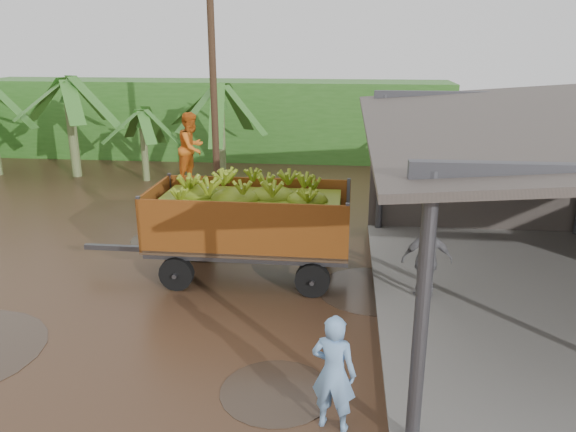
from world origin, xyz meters
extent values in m
plane|color=black|center=(0.00, 0.00, 0.00)|extent=(100.00, 100.00, 0.00)
cube|color=#2D661E|center=(-2.00, 16.00, 1.80)|extent=(22.00, 3.00, 3.60)
cube|color=#47474C|center=(-1.20, 2.00, 0.57)|extent=(1.86, 0.15, 0.12)
imported|color=#CB5E17|center=(0.60, 2.43, 3.02)|extent=(0.87, 0.98, 1.69)
imported|color=#79A8DE|center=(4.17, -3.42, 0.92)|extent=(0.76, 0.60, 1.83)
imported|color=gray|center=(6.07, 1.06, 0.93)|extent=(1.10, 0.48, 1.85)
cylinder|color=#47301E|center=(-0.24, 8.50, 3.99)|extent=(0.24, 0.24, 7.98)
camera|label=1|loc=(4.23, -10.45, 5.52)|focal=35.00mm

